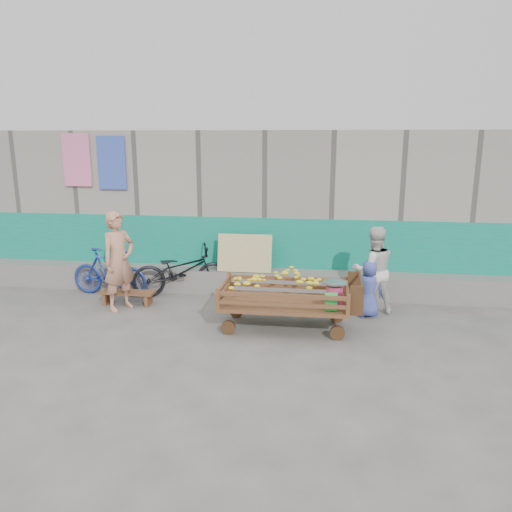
# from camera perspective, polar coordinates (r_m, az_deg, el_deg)

# --- Properties ---
(ground) EXTENTS (80.00, 80.00, 0.00)m
(ground) POSITION_cam_1_polar(r_m,az_deg,el_deg) (7.39, -6.37, -9.57)
(ground) COLOR #52504C
(ground) RESTS_ON ground
(building_wall) EXTENTS (12.00, 3.50, 3.00)m
(building_wall) POSITION_cam_1_polar(r_m,az_deg,el_deg) (10.86, -1.37, 5.98)
(building_wall) COLOR gray
(building_wall) RESTS_ON ground
(banana_cart) EXTENTS (2.12, 0.97, 0.90)m
(banana_cart) POSITION_cam_1_polar(r_m,az_deg,el_deg) (7.60, 3.00, -3.92)
(banana_cart) COLOR brown
(banana_cart) RESTS_ON ground
(bench) EXTENTS (0.96, 0.29, 0.24)m
(bench) POSITION_cam_1_polar(r_m,az_deg,el_deg) (9.08, -14.49, -4.31)
(bench) COLOR brown
(bench) RESTS_ON ground
(vendor_man) EXTENTS (0.66, 0.74, 1.69)m
(vendor_man) POSITION_cam_1_polar(r_m,az_deg,el_deg) (8.70, -15.40, -0.55)
(vendor_man) COLOR tan
(vendor_man) RESTS_ON ground
(woman) EXTENTS (0.84, 0.73, 1.47)m
(woman) POSITION_cam_1_polar(r_m,az_deg,el_deg) (8.46, 13.24, -1.60)
(woman) COLOR silver
(woman) RESTS_ON ground
(child) EXTENTS (0.51, 0.38, 0.94)m
(child) POSITION_cam_1_polar(r_m,az_deg,el_deg) (8.34, 12.75, -3.66)
(child) COLOR #3E4D9B
(child) RESTS_ON ground
(bicycle_dark) EXTENTS (1.88, 1.18, 0.93)m
(bicycle_dark) POSITION_cam_1_polar(r_m,az_deg,el_deg) (9.33, -8.60, -1.69)
(bicycle_dark) COLOR black
(bicycle_dark) RESTS_ON ground
(bicycle_blue) EXTENTS (1.52, 0.58, 0.89)m
(bicycle_blue) POSITION_cam_1_polar(r_m,az_deg,el_deg) (9.60, -16.43, -1.78)
(bicycle_blue) COLOR navy
(bicycle_blue) RESTS_ON ground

